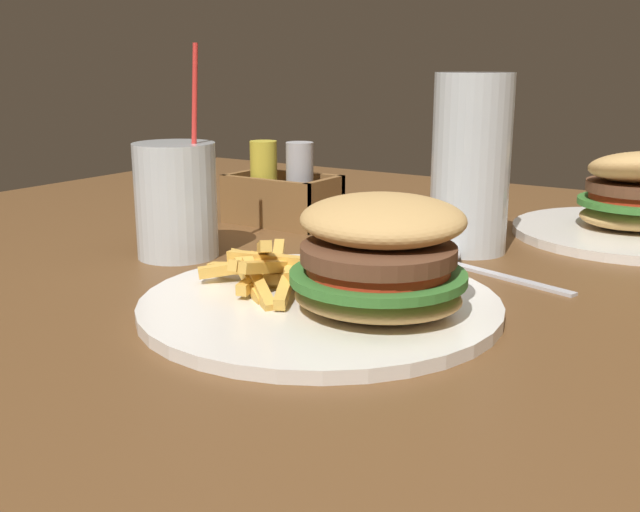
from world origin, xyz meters
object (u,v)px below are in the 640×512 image
juice_glass (176,205)px  meal_plate_far (636,208)px  meal_plate_near (348,277)px  spoon (439,254)px  beer_glass (470,170)px  condiment_caddy (282,195)px

juice_glass → meal_plate_far: 0.50m
meal_plate_near → spoon: meal_plate_near is taller
meal_plate_near → beer_glass: size_ratio=1.58×
meal_plate_far → condiment_caddy: bearing=-158.6°
beer_glass → condiment_caddy: bearing=177.9°
juice_glass → meal_plate_near: bearing=-15.2°
condiment_caddy → spoon: bearing=-15.4°
beer_glass → meal_plate_far: bearing=49.5°
meal_plate_far → spoon: bearing=-123.2°
spoon → meal_plate_far: meal_plate_far is taller
beer_glass → juice_glass: bearing=-142.8°
juice_glass → meal_plate_far: juice_glass is taller
meal_plate_far → condiment_caddy: (-0.38, -0.15, -0.00)m
beer_glass → spoon: bearing=-95.6°
spoon → condiment_caddy: (-0.24, 0.07, 0.03)m
meal_plate_near → beer_glass: beer_glass is taller
beer_glass → meal_plate_far: size_ratio=0.69×
spoon → condiment_caddy: bearing=1.2°
meal_plate_near → spoon: bearing=92.6°
juice_glass → beer_glass: bearing=37.2°
spoon → meal_plate_near: bearing=109.2°
beer_glass → meal_plate_far: 0.21m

